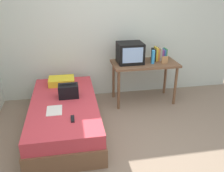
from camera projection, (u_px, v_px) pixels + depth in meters
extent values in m
plane|color=#84705B|center=(130.00, 156.00, 3.17)|extent=(8.00, 8.00, 0.00)
cube|color=silver|center=(105.00, 28.00, 4.46)|extent=(5.20, 0.10, 2.60)
cube|color=brown|center=(65.00, 120.00, 3.73)|extent=(1.00, 2.00, 0.26)
cube|color=#C63842|center=(64.00, 107.00, 3.64)|extent=(0.97, 1.94, 0.19)
cube|color=brown|center=(145.00, 64.00, 4.35)|extent=(1.16, 0.60, 0.04)
cylinder|color=brown|center=(119.00, 90.00, 4.20)|extent=(0.05, 0.05, 0.71)
cylinder|color=brown|center=(175.00, 86.00, 4.37)|extent=(0.05, 0.05, 0.71)
cylinder|color=brown|center=(114.00, 80.00, 4.63)|extent=(0.05, 0.05, 0.71)
cylinder|color=brown|center=(165.00, 77.00, 4.80)|extent=(0.05, 0.05, 0.71)
cube|color=black|center=(130.00, 53.00, 4.26)|extent=(0.44, 0.38, 0.36)
cube|color=#8CB2E0|center=(133.00, 55.00, 4.08)|extent=(0.35, 0.01, 0.26)
cylinder|color=#3399DB|center=(153.00, 57.00, 4.23)|extent=(0.06, 0.06, 0.24)
cube|color=black|center=(154.00, 55.00, 4.41)|extent=(0.04, 0.17, 0.22)
cube|color=gold|center=(156.00, 54.00, 4.41)|extent=(0.04, 0.16, 0.25)
cube|color=#CC7233|center=(158.00, 55.00, 4.42)|extent=(0.04, 0.14, 0.21)
cube|color=gray|center=(160.00, 54.00, 4.42)|extent=(0.04, 0.14, 0.23)
cube|color=#7A3D89|center=(162.00, 55.00, 4.44)|extent=(0.03, 0.15, 0.20)
cube|color=#2D5699|center=(164.00, 55.00, 4.44)|extent=(0.03, 0.17, 0.20)
cube|color=#337F47|center=(165.00, 54.00, 4.44)|extent=(0.02, 0.15, 0.22)
cube|color=#B27F4C|center=(165.00, 60.00, 4.26)|extent=(0.11, 0.02, 0.13)
cube|color=yellow|center=(62.00, 81.00, 4.19)|extent=(0.43, 0.32, 0.11)
cube|color=black|center=(68.00, 91.00, 3.71)|extent=(0.30, 0.20, 0.20)
cylinder|color=black|center=(68.00, 84.00, 3.66)|extent=(0.24, 0.02, 0.02)
cube|color=white|center=(54.00, 110.00, 3.35)|extent=(0.21, 0.29, 0.01)
cube|color=black|center=(73.00, 119.00, 3.13)|extent=(0.04, 0.16, 0.02)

